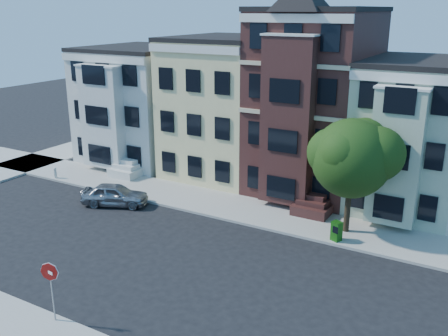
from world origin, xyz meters
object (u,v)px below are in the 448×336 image
Objects in this scene: newspaper_box at (336,231)px; stop_sign at (52,288)px; fire_hydrant at (55,174)px; parked_car at (115,195)px; street_tree at (351,164)px.

stop_sign is (-7.57, -12.75, 0.92)m from newspaper_box.
newspaper_box is 21.40m from fire_hydrant.
parked_car is 6.66× the size of fire_hydrant.
stop_sign is (-7.68, -14.21, -2.54)m from street_tree.
parked_car reaches higher than newspaper_box.
newspaper_box is 1.72× the size of fire_hydrant.
newspaper_box is at bearing 0.41° from fire_hydrant.
stop_sign reaches higher than fire_hydrant.
street_tree is 2.73× the size of stop_sign.
street_tree is 3.75m from newspaper_box.
parked_car is at bearing 126.98° from stop_sign.
fire_hydrant is 0.22× the size of stop_sign.
street_tree is at bearing 67.70° from stop_sign.
street_tree reaches higher than parked_car.
parked_car is (-14.24, -3.24, -3.43)m from street_tree.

